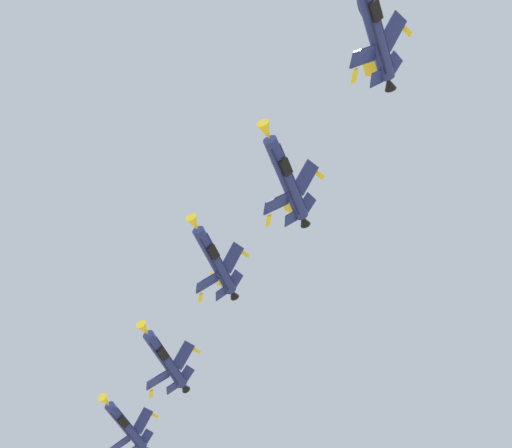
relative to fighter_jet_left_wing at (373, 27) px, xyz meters
The scene contains 5 objects.
fighter_jet_left_wing is the anchor object (origin of this frame).
fighter_jet_right_wing 20.43m from the fighter_jet_left_wing, 110.44° to the left, with size 9.58×14.93×6.98m.
fighter_jet_left_outer 39.31m from the fighter_jet_left_wing, 112.42° to the left, with size 9.39×14.93×7.42m.
fighter_jet_right_outer 57.41m from the fighter_jet_left_wing, 111.73° to the left, with size 9.56×14.93×7.02m.
fighter_jet_trail_slot 76.25m from the fighter_jet_left_wing, 111.20° to the left, with size 9.41×14.93×7.37m.
Camera 1 is at (4.78, -2.40, 1.45)m, focal length 47.53 mm.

